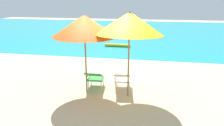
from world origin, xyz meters
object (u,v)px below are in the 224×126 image
at_px(swim_buoy, 118,45).
at_px(lounge_chair_right, 122,78).
at_px(beach_umbrella_right, 129,23).
at_px(beach_umbrella_left, 84,26).
at_px(lounge_chair_left, 95,77).

bearing_deg(swim_buoy, lounge_chair_right, -79.88).
bearing_deg(lounge_chair_right, beach_umbrella_right, -62.01).
distance_m(beach_umbrella_left, beach_umbrella_right, 1.37).
height_order(lounge_chair_left, beach_umbrella_left, beach_umbrella_left).
xyz_separation_m(swim_buoy, beach_umbrella_right, (1.37, -6.80, 2.15)).
bearing_deg(lounge_chair_right, beach_umbrella_left, -163.07).
xyz_separation_m(lounge_chair_left, beach_umbrella_right, (1.16, -0.38, 1.84)).
height_order(lounge_chair_right, beach_umbrella_left, beach_umbrella_left).
xyz_separation_m(swim_buoy, beach_umbrella_left, (0.01, -6.70, 2.04)).
bearing_deg(lounge_chair_left, lounge_chair_right, 3.52).
bearing_deg(beach_umbrella_left, lounge_chair_left, 55.02).
distance_m(swim_buoy, beach_umbrella_left, 7.00).
relative_size(lounge_chair_left, lounge_chair_right, 0.98).
distance_m(lounge_chair_left, beach_umbrella_right, 2.21).
distance_m(lounge_chair_right, beach_umbrella_right, 1.91).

